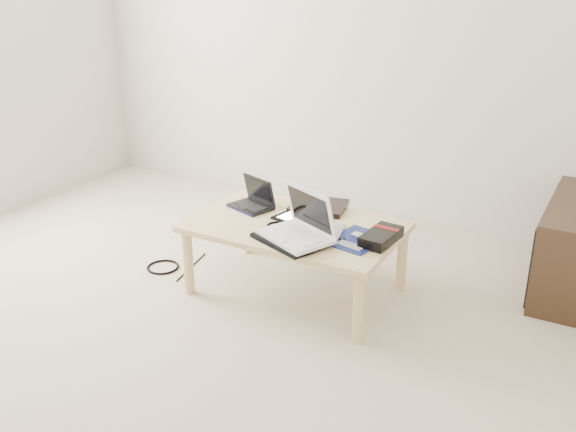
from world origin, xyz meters
The scene contains 13 objects.
ground centered at (0.00, 0.00, 0.00)m, with size 4.00×4.00×0.00m, color beige.
coffee_table centered at (0.42, 0.66, 0.35)m, with size 1.10×0.70×0.40m.
book centered at (0.43, 0.93, 0.41)m, with size 0.34×0.30×0.03m.
netbook centered at (0.09, 0.77, 0.44)m, with size 0.28×0.24×0.17m.
tablet centered at (0.42, 0.73, 0.41)m, with size 0.30×0.25×0.01m.
remote centered at (0.67, 0.66, 0.41)m, with size 0.10×0.22×0.02m.
neoprene_sleeve centered at (0.51, 0.46, 0.41)m, with size 0.35×0.26×0.02m, color black.
white_laptop centered at (0.54, 0.49, 0.47)m, with size 0.42×0.37×0.25m.
motherboard centered at (0.79, 0.63, 0.40)m, with size 0.29×0.34×0.01m.
gpu_box centered at (0.90, 0.67, 0.43)m, with size 0.15×0.27×0.06m.
cable_coil centered at (0.35, 0.58, 0.41)m, with size 0.10×0.10×0.01m, color black.
floor_cable_coil centered at (-0.40, 0.53, 0.01)m, with size 0.19×0.19×0.01m, color black.
floor_cable_trail centered at (-0.26, 0.61, 0.00)m, with size 0.01×0.01×0.39m, color black.
Camera 1 is at (1.91, -2.10, 1.72)m, focal length 40.00 mm.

